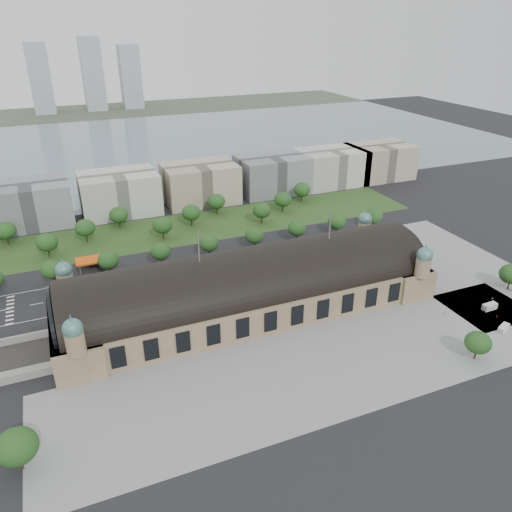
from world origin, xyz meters
name	(u,v)px	position (x,y,z in m)	size (l,w,h in m)	color
ground	(250,309)	(0.00, 0.00, 0.00)	(900.00, 900.00, 0.00)	black
station	(250,287)	(0.00, 0.00, 10.28)	(150.00, 48.40, 44.30)	tan
plaza_south	(326,367)	(10.00, -44.00, 0.00)	(190.00, 48.00, 0.12)	gray
plaza_east	(449,265)	(103.00, 0.00, 0.00)	(56.00, 100.00, 0.12)	gray
road_slab	(178,277)	(-20.00, 38.00, 0.00)	(260.00, 26.00, 0.10)	black
grass_belt	(161,232)	(-15.00, 93.00, 0.00)	(300.00, 45.00, 0.10)	#2B481D
petrol_station	(93,260)	(-53.91, 65.28, 2.95)	(14.00, 13.00, 5.05)	#DD510D
lake	(126,147)	(0.00, 298.00, 0.00)	(700.00, 320.00, 0.08)	slate
far_shore	(98,111)	(0.00, 498.00, 0.00)	(700.00, 120.00, 0.14)	#44513D
far_tower_left	(40,78)	(-60.00, 508.00, 40.00)	(24.00, 24.00, 80.00)	#9EA8B2
far_tower_mid	(93,74)	(0.00, 508.00, 42.50)	(24.00, 24.00, 85.00)	#9EA8B2
far_tower_right	(130,77)	(45.00, 508.00, 37.50)	(24.00, 24.00, 75.00)	#9EA8B2
office_2	(29,204)	(-80.00, 133.00, 12.00)	(45.00, 32.00, 24.00)	gray
office_3	(119,193)	(-30.00, 133.00, 12.00)	(45.00, 32.00, 24.00)	beige
office_4	(200,183)	(20.00, 133.00, 12.00)	(45.00, 32.00, 24.00)	#BAAC92
office_5	(272,174)	(70.00, 133.00, 12.00)	(45.00, 32.00, 24.00)	gray
office_6	(331,167)	(115.00, 133.00, 12.00)	(45.00, 32.00, 24.00)	beige
office_7	(379,161)	(155.00, 133.00, 12.00)	(45.00, 32.00, 24.00)	#BAAC92
tree_row_2	(52,269)	(-72.00, 53.00, 7.43)	(9.60, 9.60, 11.52)	#2D2116
tree_row_3	(108,260)	(-48.00, 53.00, 7.43)	(9.60, 9.60, 11.52)	#2D2116
tree_row_4	(161,251)	(-24.00, 53.00, 7.43)	(9.60, 9.60, 11.52)	#2D2116
tree_row_5	(209,243)	(0.00, 53.00, 7.43)	(9.60, 9.60, 11.52)	#2D2116
tree_row_6	(254,236)	(24.00, 53.00, 7.43)	(9.60, 9.60, 11.52)	#2D2116
tree_row_7	(297,228)	(48.00, 53.00, 7.43)	(9.60, 9.60, 11.52)	#2D2116
tree_row_8	(337,222)	(72.00, 53.00, 7.43)	(9.60, 9.60, 11.52)	#2D2116
tree_row_9	(374,216)	(96.00, 53.00, 7.43)	(9.60, 9.60, 11.52)	#2D2116
tree_belt_2	(6,231)	(-92.00, 107.00, 8.05)	(10.40, 10.40, 12.48)	#2D2116
tree_belt_3	(47,242)	(-73.00, 83.00, 8.05)	(10.40, 10.40, 12.48)	#2D2116
tree_belt_4	(85,228)	(-54.00, 95.00, 8.05)	(10.40, 10.40, 12.48)	#2D2116
tree_belt_5	(119,215)	(-35.00, 107.00, 8.05)	(10.40, 10.40, 12.48)	#2D2116
tree_belt_6	(162,225)	(-16.00, 83.00, 8.05)	(10.40, 10.40, 12.48)	#2D2116
tree_belt_7	(191,213)	(3.00, 95.00, 8.05)	(10.40, 10.40, 12.48)	#2D2116
tree_belt_8	(216,202)	(22.00, 107.00, 8.05)	(10.40, 10.40, 12.48)	#2D2116
tree_belt_9	(262,210)	(41.00, 83.00, 8.05)	(10.40, 10.40, 12.48)	#2D2116
tree_belt_10	(283,199)	(60.00, 95.00, 8.05)	(10.40, 10.40, 12.48)	#2D2116
tree_belt_11	(302,190)	(79.00, 107.00, 8.05)	(10.40, 10.40, 12.48)	#2D2116
tree_plaza_ne	(511,274)	(110.00, -28.00, 7.43)	(10.00, 10.00, 11.69)	#2D2116
tree_plaza_sw	(17,447)	(-85.00, -50.00, 8.05)	(11.00, 11.00, 12.73)	#2D2116
tree_plaza_s	(478,343)	(60.00, -60.00, 6.80)	(9.00, 9.00, 10.64)	#2D2116
traffic_car_1	(65,292)	(-68.22, 42.51, 0.76)	(1.62, 4.63, 1.53)	#93969B
traffic_car_2	(89,292)	(-59.08, 38.79, 0.64)	(2.13, 4.63, 1.29)	black
traffic_car_3	(162,276)	(-26.53, 40.92, 0.74)	(2.06, 5.08, 1.47)	maroon
traffic_car_5	(282,248)	(36.34, 46.67, 0.82)	(1.74, 4.98, 1.64)	#5A5C62
traffic_car_6	(336,249)	(62.05, 35.91, 0.69)	(2.28, 4.95, 1.37)	silver
parked_car_0	(104,305)	(-54.39, 24.74, 0.79)	(1.68, 4.82, 1.59)	black
parked_car_1	(99,306)	(-56.45, 25.00, 0.74)	(2.45, 5.31, 1.47)	maroon
parked_car_2	(146,302)	(-38.17, 21.00, 0.75)	(2.11, 5.20, 1.51)	#171A41
parked_car_3	(98,307)	(-56.90, 25.00, 0.67)	(1.58, 3.92, 1.34)	#515158
parked_car_4	(99,311)	(-56.70, 21.23, 0.82)	(1.74, 5.00, 1.65)	white
parked_car_5	(141,298)	(-39.46, 25.00, 0.81)	(2.69, 5.83, 1.62)	gray
parked_car_6	(174,292)	(-25.35, 24.26, 0.72)	(2.01, 4.94, 1.43)	black
bus_west	(196,282)	(-14.30, 27.62, 1.67)	(2.81, 12.02, 3.35)	#B0411C
bus_mid	(277,267)	(24.44, 27.00, 1.83)	(3.07, 13.13, 3.66)	beige
bus_east	(306,262)	(40.00, 27.00, 1.51)	(2.54, 10.84, 3.02)	silver
van_east	(489,307)	(89.31, -37.58, 1.29)	(6.32, 2.74, 2.70)	silver
van_south	(503,329)	(82.43, -51.30, 1.18)	(6.15, 4.23, 2.48)	silver
pedestrian_0	(445,313)	(70.22, -33.90, 0.77)	(0.75, 0.43, 1.54)	gray
pedestrian_1	(497,317)	(87.34, -43.67, 0.81)	(0.59, 0.39, 1.62)	gray
pedestrian_2	(492,298)	(96.38, -32.61, 0.92)	(0.89, 0.51, 1.84)	gray
pedestrian_3	(502,331)	(81.09, -51.93, 0.87)	(1.02, 0.49, 1.74)	gray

